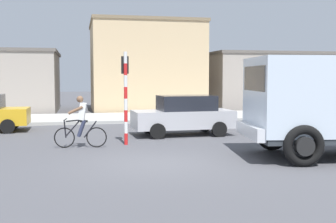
% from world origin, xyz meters
% --- Properties ---
extents(ground_plane, '(120.00, 120.00, 0.00)m').
position_xyz_m(ground_plane, '(0.00, 0.00, 0.00)').
color(ground_plane, '#4C4C51').
extents(sidewalk_far, '(80.00, 5.00, 0.16)m').
position_xyz_m(sidewalk_far, '(0.00, 12.55, 0.08)').
color(sidewalk_far, '#ADADA8').
rests_on(sidewalk_far, ground).
extents(cyclist, '(1.72, 0.52, 1.72)m').
position_xyz_m(cyclist, '(-2.04, 3.05, 0.86)').
color(cyclist, black).
rests_on(cyclist, ground).
extents(traffic_light_pole, '(0.24, 0.43, 3.20)m').
position_xyz_m(traffic_light_pole, '(-0.51, 3.44, 2.07)').
color(traffic_light_pole, red).
rests_on(traffic_light_pole, ground).
extents(car_red_near, '(4.08, 2.03, 1.60)m').
position_xyz_m(car_red_near, '(2.05, 5.38, 0.82)').
color(car_red_near, '#B7B7BC').
rests_on(car_red_near, ground).
extents(building_mid_block, '(7.48, 6.83, 6.12)m').
position_xyz_m(building_mid_block, '(2.50, 18.62, 3.06)').
color(building_mid_block, '#D1B284').
rests_on(building_mid_block, ground).
extents(building_corner_right, '(9.89, 7.30, 4.15)m').
position_xyz_m(building_corner_right, '(12.24, 19.69, 2.08)').
color(building_corner_right, '#9E9389').
rests_on(building_corner_right, ground).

